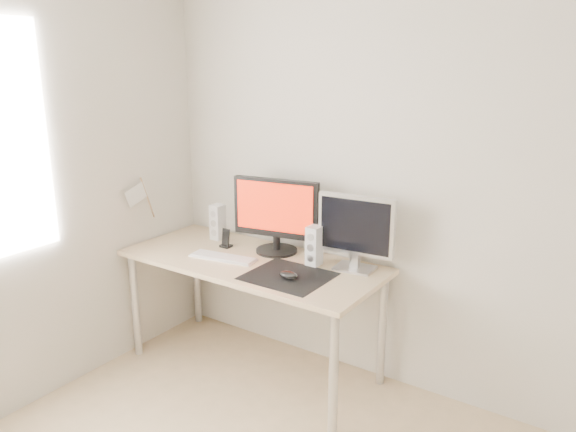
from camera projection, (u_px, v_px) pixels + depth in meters
The scene contains 11 objects.
wall_back at pixel (428, 183), 3.02m from camera, with size 3.50×3.50×0.00m, color silver.
mousepad at pixel (288, 276), 3.11m from camera, with size 0.45×0.40×0.00m, color black.
mouse at pixel (288, 275), 3.07m from camera, with size 0.11×0.07×0.04m, color black.
desk at pixel (252, 271), 3.40m from camera, with size 1.60×0.70×0.73m.
main_monitor at pixel (276, 213), 3.43m from camera, with size 0.55×0.30×0.47m.
second_monitor at pixel (356, 229), 3.15m from camera, with size 0.45×0.18×0.43m.
speaker_left at pixel (218, 222), 3.72m from camera, with size 0.07×0.09×0.24m.
speaker_right at pixel (314, 246), 3.25m from camera, with size 0.07×0.09×0.24m.
keyboard at pixel (223, 257), 3.39m from camera, with size 0.43×0.18×0.02m.
phone_dock at pixel (226, 242), 3.58m from camera, with size 0.07×0.06×0.12m.
pennant at pixel (140, 195), 3.60m from camera, with size 0.01×0.23×0.29m.
Camera 1 is at (1.03, -1.13, 1.90)m, focal length 35.00 mm.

